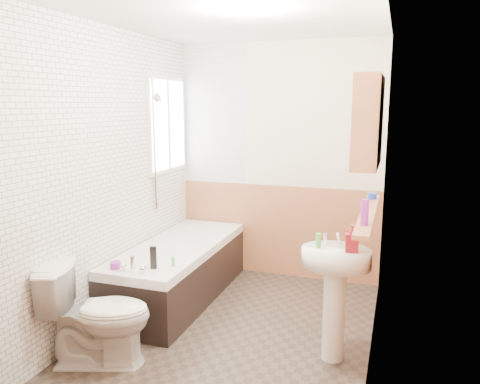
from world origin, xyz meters
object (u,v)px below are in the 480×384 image
object	(u,v)px
toilet	(98,315)
pine_shelf	(368,214)
bathtub	(179,270)
medicine_cabinet	(368,122)
sink	(335,281)

from	to	relation	value
toilet	pine_shelf	distance (m)	2.06
toilet	pine_shelf	world-z (taller)	pine_shelf
bathtub	medicine_cabinet	xyz separation A→B (m)	(1.74, -0.61, 1.46)
medicine_cabinet	sink	bearing A→B (deg)	-168.69
sink	medicine_cabinet	bearing A→B (deg)	25.03
toilet	pine_shelf	xyz separation A→B (m)	(1.80, 0.69, 0.73)
toilet	sink	world-z (taller)	sink
bathtub	toilet	bearing A→B (deg)	-91.38
toilet	sink	distance (m)	1.73
pine_shelf	medicine_cabinet	bearing A→B (deg)	-121.52
toilet	bathtub	bearing A→B (deg)	-19.69
sink	medicine_cabinet	world-z (taller)	medicine_cabinet
toilet	medicine_cabinet	world-z (taller)	medicine_cabinet
bathtub	medicine_cabinet	world-z (taller)	medicine_cabinet
medicine_cabinet	pine_shelf	bearing A→B (deg)	58.48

